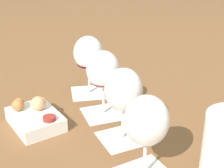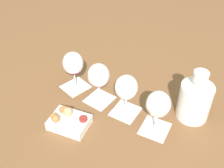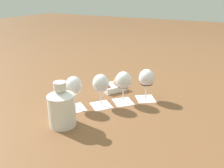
# 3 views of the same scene
# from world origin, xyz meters

# --- Properties ---
(ground_plane) EXTENTS (8.00, 8.00, 0.00)m
(ground_plane) POSITION_xyz_m (0.00, 0.00, 0.00)
(ground_plane) COLOR brown
(tasting_card_1) EXTENTS (0.14, 0.14, 0.00)m
(tasting_card_1) POSITION_xyz_m (-0.04, 0.04, 0.00)
(tasting_card_1) COLOR white
(tasting_card_1) RESTS_ON ground_plane
(tasting_card_2) EXTENTS (0.14, 0.14, 0.00)m
(tasting_card_2) POSITION_xyz_m (0.05, -0.04, 0.00)
(tasting_card_2) COLOR white
(tasting_card_2) RESTS_ON ground_plane
(tasting_card_3) EXTENTS (0.14, 0.14, 0.00)m
(tasting_card_3) POSITION_xyz_m (0.14, -0.13, 0.00)
(tasting_card_3) COLOR white
(tasting_card_3) RESTS_ON ground_plane
(wine_glass_0) EXTENTS (0.08, 0.08, 0.17)m
(wine_glass_0) POSITION_xyz_m (-0.13, 0.14, 0.11)
(wine_glass_0) COLOR white
(wine_glass_0) RESTS_ON tasting_card_0
(wine_glass_1) EXTENTS (0.08, 0.08, 0.17)m
(wine_glass_1) POSITION_xyz_m (-0.04, 0.04, 0.11)
(wine_glass_1) COLOR white
(wine_glass_1) RESTS_ON tasting_card_1
(wine_glass_2) EXTENTS (0.08, 0.08, 0.17)m
(wine_glass_2) POSITION_xyz_m (0.05, -0.04, 0.11)
(wine_glass_2) COLOR white
(wine_glass_2) RESTS_ON tasting_card_2
(wine_glass_3) EXTENTS (0.08, 0.08, 0.17)m
(wine_glass_3) POSITION_xyz_m (0.14, -0.13, 0.11)
(wine_glass_3) COLOR white
(wine_glass_3) RESTS_ON tasting_card_3
(snack_dish) EXTENTS (0.17, 0.16, 0.07)m
(snack_dish) POSITION_xyz_m (0.17, 0.08, 0.02)
(snack_dish) COLOR white
(snack_dish) RESTS_ON ground_plane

